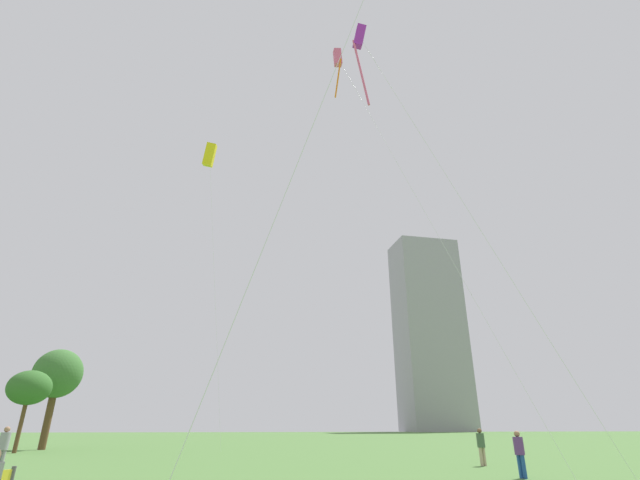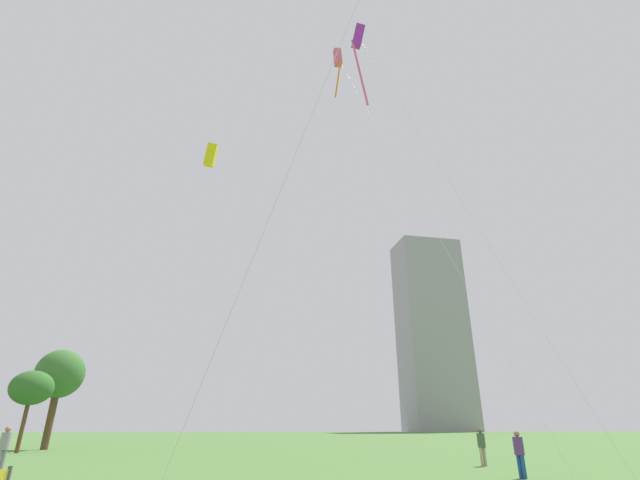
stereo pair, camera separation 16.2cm
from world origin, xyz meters
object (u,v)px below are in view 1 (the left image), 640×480
object	(u,v)px
kite_flying_2	(210,155)
park_tree_0	(29,388)
kite_flying_6	(361,44)
person_standing_2	(519,451)
kite_flying_5	(338,61)
person_standing_1	(3,446)
person_standing_4	(481,444)
distant_highrise_0	(429,331)
park_tree_1	(58,374)

from	to	relation	value
kite_flying_2	park_tree_0	world-z (taller)	kite_flying_2
kite_flying_6	kite_flying_2	bearing A→B (deg)	112.44
person_standing_2	kite_flying_5	bearing A→B (deg)	22.98
park_tree_0	person_standing_1	bearing A→B (deg)	-67.90
person_standing_4	kite_flying_6	size ratio (longest dim) A/B	0.09
kite_flying_2	person_standing_2	bearing A→B (deg)	-51.65
person_standing_4	kite_flying_6	bearing A→B (deg)	39.38
kite_flying_2	park_tree_0	size ratio (longest dim) A/B	4.68
person_standing_1	kite_flying_6	world-z (taller)	kite_flying_6
park_tree_0	kite_flying_6	bearing A→B (deg)	-48.43
park_tree_0	person_standing_4	bearing A→B (deg)	-28.10
person_standing_1	kite_flying_2	bearing A→B (deg)	27.78
person_standing_4	distant_highrise_0	distance (m)	137.72
kite_flying_2	distant_highrise_0	size ratio (longest dim) A/B	0.43
distant_highrise_0	person_standing_4	bearing A→B (deg)	-114.73
person_standing_2	person_standing_4	xyz separation A→B (m)	(1.21, 5.62, 0.03)
person_standing_1	kite_flying_5	xyz separation A→B (m)	(15.43, 0.47, 24.53)
person_standing_4	park_tree_0	world-z (taller)	park_tree_0
kite_flying_5	park_tree_1	bearing A→B (deg)	137.35
kite_flying_2	park_tree_1	bearing A→B (deg)	153.44
person_standing_2	kite_flying_5	world-z (taller)	kite_flying_5
person_standing_4	kite_flying_5	bearing A→B (deg)	-9.96
person_standing_1	kite_flying_2	xyz separation A→B (m)	(5.32, 14.76, 25.07)
park_tree_0	park_tree_1	world-z (taller)	park_tree_1
person_standing_2	park_tree_0	world-z (taller)	park_tree_0
person_standing_1	person_standing_2	distance (m)	21.84
kite_flying_6	distant_highrise_0	size ratio (longest dim) A/B	0.30
kite_flying_2	distant_highrise_0	bearing A→B (deg)	59.59
person_standing_4	kite_flying_2	size ratio (longest dim) A/B	0.06
kite_flying_5	kite_flying_6	size ratio (longest dim) A/B	1.39
kite_flying_2	kite_flying_6	bearing A→B (deg)	-67.56
person_standing_1	distant_highrise_0	xyz separation A→B (m)	(70.38, 125.59, 31.13)
person_standing_1	park_tree_1	world-z (taller)	park_tree_1
kite_flying_6	distant_highrise_0	distance (m)	145.54
person_standing_4	kite_flying_5	distance (m)	25.56
kite_flying_5	kite_flying_6	world-z (taller)	kite_flying_5
person_standing_2	distant_highrise_0	size ratio (longest dim) A/B	0.03
person_standing_1	kite_flying_6	distance (m)	24.01
person_standing_4	kite_flying_5	xyz separation A→B (m)	(-6.97, 0.14, 24.59)
park_tree_0	distant_highrise_0	distance (m)	136.87
person_standing_1	park_tree_1	distance (m)	22.23
person_standing_2	distant_highrise_0	bearing A→B (deg)	-42.60
person_standing_2	kite_flying_6	size ratio (longest dim) A/B	0.09
person_standing_4	distant_highrise_0	size ratio (longest dim) A/B	0.03
person_standing_1	person_standing_4	xyz separation A→B (m)	(22.40, 0.32, -0.06)
kite_flying_6	person_standing_4	bearing A→B (deg)	48.16
person_standing_4	park_tree_0	size ratio (longest dim) A/B	0.30
kite_flying_6	distant_highrise_0	world-z (taller)	distant_highrise_0
person_standing_1	kite_flying_5	size ratio (longest dim) A/B	0.07
person_standing_1	person_standing_4	distance (m)	22.40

